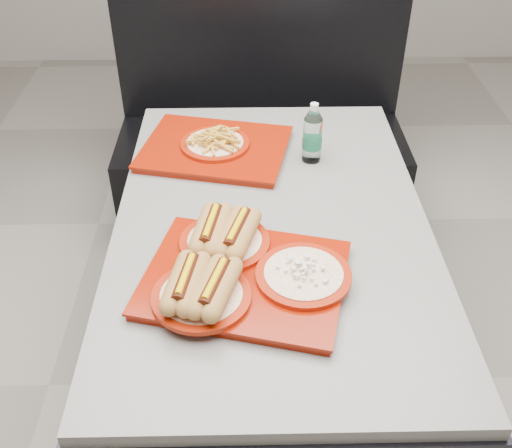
{
  "coord_description": "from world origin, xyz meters",
  "views": [
    {
      "loc": [
        -0.07,
        -1.38,
        1.8
      ],
      "look_at": [
        -0.05,
        -0.13,
        0.83
      ],
      "focal_mm": 42.0,
      "sensor_mm": 36.0,
      "label": 1
    }
  ],
  "objects_px": {
    "booth_bench": "(261,136)",
    "diner_table": "(271,261)",
    "tray_near": "(237,269)",
    "tray_far": "(215,145)",
    "water_bottle": "(312,136)"
  },
  "relations": [
    {
      "from": "tray_far",
      "to": "tray_near",
      "type": "bearing_deg",
      "value": -83.16
    },
    {
      "from": "tray_far",
      "to": "water_bottle",
      "type": "distance_m",
      "value": 0.33
    },
    {
      "from": "water_bottle",
      "to": "booth_bench",
      "type": "bearing_deg",
      "value": 100.52
    },
    {
      "from": "water_bottle",
      "to": "tray_near",
      "type": "bearing_deg",
      "value": -112.66
    },
    {
      "from": "diner_table",
      "to": "booth_bench",
      "type": "xyz_separation_m",
      "value": [
        0.0,
        1.09,
        -0.18
      ]
    },
    {
      "from": "booth_bench",
      "to": "water_bottle",
      "type": "bearing_deg",
      "value": -79.48
    },
    {
      "from": "tray_near",
      "to": "water_bottle",
      "type": "height_order",
      "value": "water_bottle"
    },
    {
      "from": "diner_table",
      "to": "water_bottle",
      "type": "relative_size",
      "value": 6.98
    },
    {
      "from": "booth_bench",
      "to": "diner_table",
      "type": "bearing_deg",
      "value": -90.0
    },
    {
      "from": "tray_near",
      "to": "water_bottle",
      "type": "bearing_deg",
      "value": 67.34
    },
    {
      "from": "tray_near",
      "to": "tray_far",
      "type": "relative_size",
      "value": 1.06
    },
    {
      "from": "tray_near",
      "to": "tray_far",
      "type": "height_order",
      "value": "tray_near"
    },
    {
      "from": "booth_bench",
      "to": "tray_near",
      "type": "relative_size",
      "value": 2.35
    },
    {
      "from": "diner_table",
      "to": "booth_bench",
      "type": "height_order",
      "value": "booth_bench"
    },
    {
      "from": "diner_table",
      "to": "booth_bench",
      "type": "bearing_deg",
      "value": 90.0
    }
  ]
}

